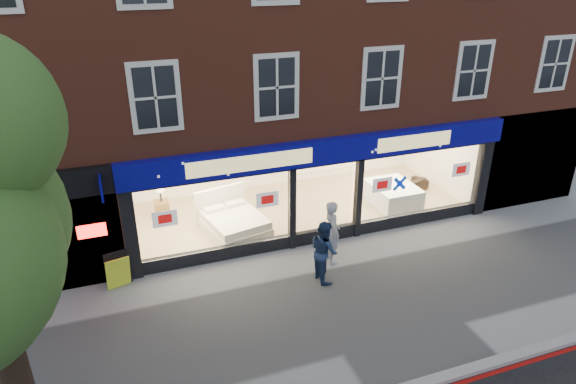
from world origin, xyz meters
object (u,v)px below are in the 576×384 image
mattress_stack (393,194)px  a_board (118,271)px  sofa (408,186)px  pedestrian_blue (324,251)px  pedestrian_grey (332,232)px  display_bed (233,222)px

mattress_stack → a_board: a_board is taller
mattress_stack → sofa: 1.15m
sofa → pedestrian_blue: 6.21m
sofa → pedestrian_blue: size_ratio=1.00×
pedestrian_grey → pedestrian_blue: 0.90m
mattress_stack → pedestrian_grey: size_ratio=0.96×
a_board → pedestrian_grey: bearing=-20.7°
display_bed → pedestrian_grey: (2.20, -2.42, 0.50)m
display_bed → a_board: bearing=-166.4°
display_bed → pedestrian_grey: pedestrian_grey is taller
display_bed → mattress_stack: size_ratio=1.32×
pedestrian_grey → pedestrian_blue: bearing=143.8°
a_board → pedestrian_blue: pedestrian_blue is taller
sofa → pedestrian_grey: pedestrian_grey is taller
a_board → pedestrian_blue: 5.33m
mattress_stack → sofa: mattress_stack is taller
pedestrian_grey → mattress_stack: bearing=-52.8°
display_bed → mattress_stack: 5.58m
mattress_stack → display_bed: bearing=-179.6°
sofa → a_board: bearing=-8.7°
display_bed → sofa: size_ratio=1.38×
display_bed → sofa: display_bed is taller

